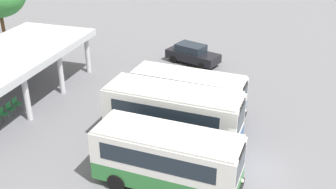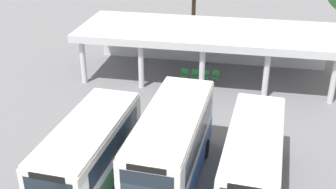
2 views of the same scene
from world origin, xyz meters
The scene contains 8 objects.
city_bus_nearest_orange centered at (-2.45, 3.69, 1.67)m, with size 2.77×7.04×2.99m.
city_bus_second_in_row centered at (0.96, 4.44, 1.90)m, with size 2.79×7.54×3.46m.
city_bus_middle_cream centered at (4.37, 4.51, 1.64)m, with size 2.68×7.18×2.93m.
terminal_canopy centered at (1.14, 17.00, 2.67)m, with size 17.00×6.19×3.40m.
waiting_chair_end_by_column centered at (-0.17, 15.32, 0.52)m, with size 0.45×0.45×0.86m.
waiting_chair_second_from_end centered at (0.53, 15.27, 0.52)m, with size 0.45×0.45×0.86m.
waiting_chair_middle_seat centered at (1.22, 15.30, 0.52)m, with size 0.45×0.45×0.86m.
waiting_chair_fourth_seat centered at (1.91, 15.34, 0.52)m, with size 0.45×0.45×0.86m.
Camera 2 is at (3.67, -10.42, 11.70)m, focal length 45.00 mm.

